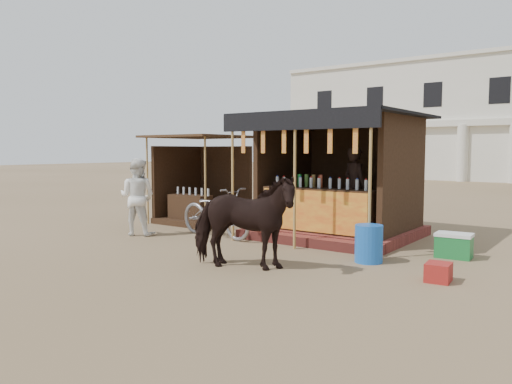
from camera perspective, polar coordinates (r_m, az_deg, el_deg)
The scene contains 10 objects.
ground at distance 9.55m, azimuth -5.76°, elevation -7.25°, with size 120.00×120.00×0.00m, color #846B4C.
main_stall at distance 11.58m, azimuth 9.30°, elevation 0.00°, with size 3.60×3.61×2.78m.
secondary_stall at distance 13.91m, azimuth -6.51°, elevation 0.08°, with size 2.40×2.40×2.38m.
cow at distance 8.32m, azimuth -1.53°, elevation -3.44°, with size 0.86×1.89×1.59m, color black.
motorbike at distance 11.44m, azimuth -4.64°, elevation -2.30°, with size 0.77×2.19×1.15m, color gray.
bystander at distance 11.98m, azimuth -13.41°, elevation -0.55°, with size 0.87×0.68×1.80m, color white.
blue_barrel at distance 9.11m, azimuth 12.76°, elevation -5.78°, with size 0.49×0.49×0.67m, color blue.
red_crate at distance 8.14m, azimuth 20.13°, elevation -8.61°, with size 0.35×0.41×0.29m, color maroon.
cooler at distance 9.98m, azimuth 21.68°, elevation -5.68°, with size 0.67×0.48×0.46m.
background_building at distance 37.83m, azimuth 23.93°, elevation 7.42°, with size 26.00×7.45×8.18m.
Camera 1 is at (6.28, -6.91, 1.99)m, focal length 35.00 mm.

